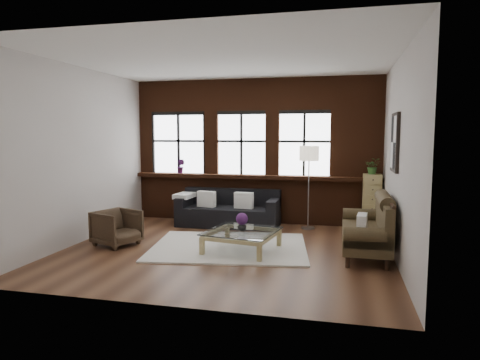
% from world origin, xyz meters
% --- Properties ---
extents(floor, '(5.50, 5.50, 0.00)m').
position_xyz_m(floor, '(0.00, 0.00, 0.00)').
color(floor, '#4D2D1C').
rests_on(floor, ground).
extents(ceiling, '(5.50, 5.50, 0.00)m').
position_xyz_m(ceiling, '(0.00, 0.00, 3.20)').
color(ceiling, white).
rests_on(ceiling, ground).
extents(wall_back, '(5.50, 0.00, 5.50)m').
position_xyz_m(wall_back, '(0.00, 2.50, 1.60)').
color(wall_back, beige).
rests_on(wall_back, ground).
extents(wall_front, '(5.50, 0.00, 5.50)m').
position_xyz_m(wall_front, '(0.00, -2.50, 1.60)').
color(wall_front, beige).
rests_on(wall_front, ground).
extents(wall_left, '(0.00, 5.00, 5.00)m').
position_xyz_m(wall_left, '(-2.75, 0.00, 1.60)').
color(wall_left, beige).
rests_on(wall_left, ground).
extents(wall_right, '(0.00, 5.00, 5.00)m').
position_xyz_m(wall_right, '(2.75, 0.00, 1.60)').
color(wall_right, beige).
rests_on(wall_right, ground).
extents(brick_backwall, '(5.50, 0.12, 3.20)m').
position_xyz_m(brick_backwall, '(0.00, 2.44, 1.60)').
color(brick_backwall, '#452010').
rests_on(brick_backwall, floor).
extents(sill_ledge, '(5.50, 0.30, 0.08)m').
position_xyz_m(sill_ledge, '(0.00, 2.35, 1.04)').
color(sill_ledge, '#452010').
rests_on(sill_ledge, brick_backwall).
extents(window_left, '(1.38, 0.10, 1.50)m').
position_xyz_m(window_left, '(-1.80, 2.45, 1.75)').
color(window_left, black).
rests_on(window_left, brick_backwall).
extents(window_mid, '(1.38, 0.10, 1.50)m').
position_xyz_m(window_mid, '(-0.30, 2.45, 1.75)').
color(window_mid, black).
rests_on(window_mid, brick_backwall).
extents(window_right, '(1.38, 0.10, 1.50)m').
position_xyz_m(window_right, '(1.10, 2.45, 1.75)').
color(window_right, black).
rests_on(window_right, brick_backwall).
extents(wall_poster, '(0.05, 0.74, 0.94)m').
position_xyz_m(wall_poster, '(2.72, 0.30, 1.85)').
color(wall_poster, black).
rests_on(wall_poster, wall_right).
extents(shag_rug, '(2.94, 2.46, 0.03)m').
position_xyz_m(shag_rug, '(0.01, 0.16, 0.01)').
color(shag_rug, silver).
rests_on(shag_rug, floor).
extents(dark_sofa, '(2.18, 0.88, 0.79)m').
position_xyz_m(dark_sofa, '(-0.46, 1.90, 0.39)').
color(dark_sofa, black).
rests_on(dark_sofa, floor).
extents(pillow_a, '(0.42, 0.22, 0.34)m').
position_xyz_m(pillow_a, '(-0.93, 1.80, 0.58)').
color(pillow_a, white).
rests_on(pillow_a, dark_sofa).
extents(pillow_b, '(0.41, 0.18, 0.34)m').
position_xyz_m(pillow_b, '(-0.10, 1.80, 0.58)').
color(pillow_b, white).
rests_on(pillow_b, dark_sofa).
extents(vintage_settee, '(0.82, 1.85, 0.99)m').
position_xyz_m(vintage_settee, '(2.30, 0.27, 0.49)').
color(vintage_settee, '#3E321C').
rests_on(vintage_settee, floor).
extents(pillow_settee, '(0.18, 0.39, 0.34)m').
position_xyz_m(pillow_settee, '(2.22, -0.30, 0.60)').
color(pillow_settee, white).
rests_on(pillow_settee, vintage_settee).
extents(armchair, '(0.89, 0.88, 0.64)m').
position_xyz_m(armchair, '(-1.99, -0.15, 0.32)').
color(armchair, '#36281B').
rests_on(armchair, floor).
extents(coffee_table, '(1.29, 1.29, 0.38)m').
position_xyz_m(coffee_table, '(0.29, -0.04, 0.18)').
color(coffee_table, tan).
rests_on(coffee_table, shag_rug).
extents(vase, '(0.20, 0.20, 0.16)m').
position_xyz_m(vase, '(0.29, -0.04, 0.44)').
color(vase, '#B2B2B2').
rests_on(vase, coffee_table).
extents(flowers, '(0.20, 0.20, 0.20)m').
position_xyz_m(flowers, '(0.29, -0.04, 0.56)').
color(flowers, '#532162').
rests_on(flowers, vase).
extents(drawer_chest, '(0.36, 0.36, 1.17)m').
position_xyz_m(drawer_chest, '(2.52, 2.10, 0.59)').
color(drawer_chest, tan).
rests_on(drawer_chest, floor).
extents(potted_plant_top, '(0.31, 0.27, 0.33)m').
position_xyz_m(potted_plant_top, '(2.52, 2.10, 1.34)').
color(potted_plant_top, '#2D5923').
rests_on(potted_plant_top, drawer_chest).
extents(floor_lamp, '(0.40, 0.40, 1.89)m').
position_xyz_m(floor_lamp, '(1.24, 2.01, 0.94)').
color(floor_lamp, '#A5A5A8').
rests_on(floor_lamp, floor).
extents(sill_plant, '(0.21, 0.18, 0.34)m').
position_xyz_m(sill_plant, '(-1.71, 2.32, 1.25)').
color(sill_plant, '#532162').
rests_on(sill_plant, sill_ledge).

